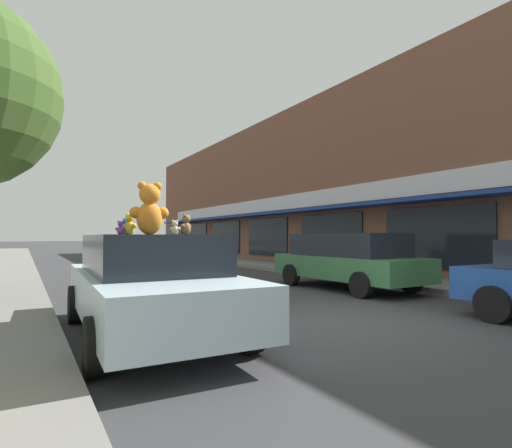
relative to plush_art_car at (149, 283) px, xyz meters
The scene contains 10 objects.
ground_plane 3.21m from the plush_art_car, 11.54° to the right, with size 260.00×260.00×0.00m, color #333335.
storefront_row 21.05m from the plush_art_car, 37.43° to the left, with size 14.32×35.89×7.93m.
plush_art_car is the anchor object (origin of this frame).
teddy_bear_giant 1.09m from the plush_art_car, 77.10° to the left, with size 0.60×0.39×0.80m.
teddy_bear_brown 1.07m from the plush_art_car, 59.79° to the right, with size 0.21×0.18×0.28m.
teddy_bear_yellow 1.06m from the plush_art_car, 104.52° to the left, with size 0.20×0.26×0.35m.
teddy_bear_cream 1.08m from the plush_art_car, 41.45° to the left, with size 0.18×0.15×0.25m.
teddy_bear_blue 1.33m from the plush_art_car, 96.36° to the left, with size 0.17×0.21×0.29m.
teddy_bear_purple 1.05m from the plush_art_car, 115.07° to the left, with size 0.17×0.12×0.22m.
parked_car_far_center 6.53m from the plush_art_car, 21.62° to the left, with size 1.93×4.52×1.52m.
Camera 1 is at (-4.65, -5.16, 1.43)m, focal length 28.00 mm.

